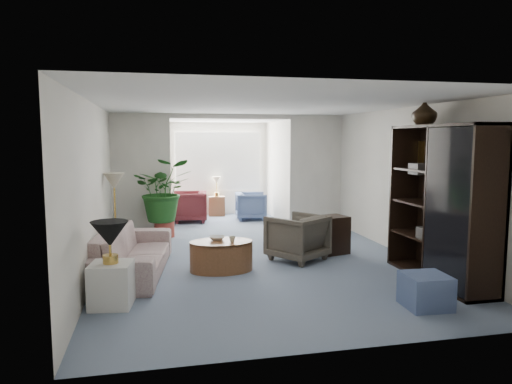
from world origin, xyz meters
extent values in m
plane|color=gray|center=(0.00, 0.00, 0.00)|extent=(6.00, 6.00, 0.00)
plane|color=gray|center=(0.00, 4.10, 0.00)|extent=(2.60, 2.60, 0.00)
cube|color=white|center=(-1.90, 3.00, 1.25)|extent=(1.20, 0.12, 2.50)
cube|color=white|center=(1.90, 3.00, 1.25)|extent=(1.20, 0.12, 2.50)
cube|color=white|center=(0.00, 3.00, 2.45)|extent=(2.60, 0.12, 0.10)
cube|color=white|center=(0.00, 5.18, 1.40)|extent=(2.20, 0.02, 1.50)
cube|color=white|center=(0.00, 5.15, 1.40)|extent=(2.20, 0.02, 1.50)
cube|color=#C4B39D|center=(2.46, -0.10, 1.70)|extent=(0.04, 0.50, 0.40)
imported|color=beige|center=(-1.97, 0.04, 0.33)|extent=(1.19, 2.37, 0.66)
cube|color=white|center=(-2.17, -1.31, 0.26)|extent=(0.53, 0.53, 0.52)
cone|color=black|center=(-2.17, -1.31, 0.87)|extent=(0.44, 0.44, 0.30)
cone|color=beige|center=(-2.32, 1.48, 1.25)|extent=(0.36, 0.36, 0.28)
cylinder|color=brown|center=(-0.69, -0.09, 0.23)|extent=(1.21, 1.21, 0.45)
imported|color=white|center=(-0.74, 0.01, 0.48)|extent=(0.30, 0.30, 0.06)
imported|color=beige|center=(-0.54, -0.19, 0.49)|extent=(0.12, 0.12, 0.09)
imported|color=#575144|center=(0.62, 0.28, 0.38)|extent=(1.13, 1.13, 0.75)
cube|color=black|center=(1.32, 0.58, 0.32)|extent=(0.63, 0.55, 0.65)
cube|color=black|center=(2.23, -1.21, 1.09)|extent=(0.52, 1.96, 2.17)
imported|color=black|center=(2.23, -0.71, 2.36)|extent=(0.36, 0.36, 0.37)
cube|color=slate|center=(1.44, -2.15, 0.20)|extent=(0.52, 0.52, 0.39)
cylinder|color=#A83D31|center=(-1.46, 2.58, 0.16)|extent=(0.40, 0.40, 0.32)
imported|color=#1F531C|center=(-1.46, 2.58, 0.96)|extent=(1.14, 0.99, 1.27)
imported|color=slate|center=(0.68, 4.25, 0.33)|extent=(0.81, 0.79, 0.67)
imported|color=maroon|center=(-0.82, 4.25, 0.37)|extent=(0.88, 0.86, 0.73)
cube|color=brown|center=(-0.07, 5.00, 0.25)|extent=(0.44, 0.36, 0.50)
cube|color=#3B3937|center=(2.18, -1.45, 1.09)|extent=(0.30, 0.26, 0.16)
cube|color=#3B3835|center=(2.18, -1.05, 0.64)|extent=(0.30, 0.26, 0.16)
cube|color=#54514F|center=(2.18, -0.78, 1.54)|extent=(0.30, 0.26, 0.16)
cube|color=black|center=(2.18, -1.75, 0.64)|extent=(0.30, 0.26, 0.16)
cube|color=black|center=(2.18, -1.63, 1.54)|extent=(0.30, 0.26, 0.16)
camera|label=1|loc=(-1.66, -6.94, 1.98)|focal=32.93mm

